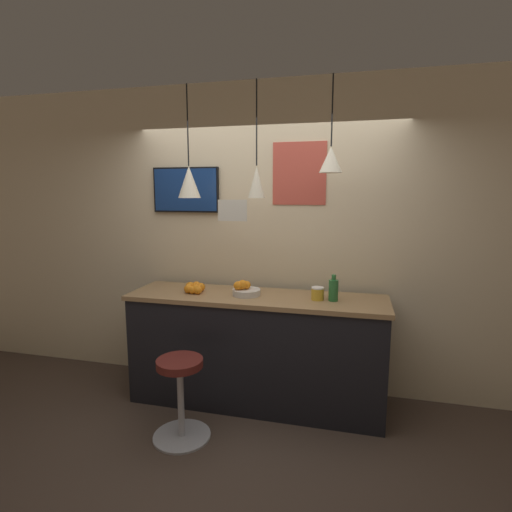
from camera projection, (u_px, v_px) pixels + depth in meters
ground_plane at (239, 437)px, 3.12m from camera, size 14.00×14.00×0.00m
back_wall at (267, 239)px, 3.82m from camera, size 8.00×0.06×2.90m
service_counter at (256, 349)px, 3.57m from camera, size 2.26×0.62×1.00m
bar_stool at (180, 389)px, 3.06m from camera, size 0.45×0.45×0.64m
fruit_bowl at (245, 290)px, 3.49m from camera, size 0.25×0.25×0.14m
orange_pile at (195, 288)px, 3.59m from camera, size 0.19×0.20×0.09m
juice_bottle at (333, 290)px, 3.30m from camera, size 0.08×0.08×0.22m
spread_jar at (318, 293)px, 3.34m from camera, size 0.11×0.11×0.11m
pendant_lamp_left at (189, 182)px, 3.50m from camera, size 0.20×0.20×0.96m
pendant_lamp_middle at (257, 181)px, 3.35m from camera, size 0.14×0.14×0.96m
pendant_lamp_right at (331, 159)px, 3.18m from camera, size 0.18×0.18×0.76m
mounted_tv at (186, 190)px, 3.89m from camera, size 0.67×0.04×0.43m
hanging_menu_board at (232, 210)px, 3.18m from camera, size 0.24×0.01×0.17m
wall_poster at (299, 174)px, 3.61m from camera, size 0.49×0.01×0.56m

